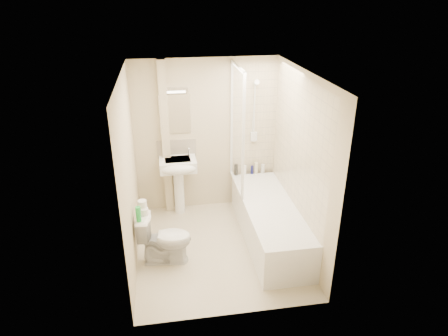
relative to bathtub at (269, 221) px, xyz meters
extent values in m
plane|color=beige|center=(-0.75, -0.11, -0.29)|extent=(2.50, 2.50, 0.00)
cube|color=beige|center=(-0.75, 1.14, 0.91)|extent=(2.20, 0.02, 2.40)
cube|color=beige|center=(-1.85, -0.11, 0.91)|extent=(0.02, 2.50, 2.40)
cube|color=beige|center=(0.35, -0.11, 0.91)|extent=(0.02, 2.50, 2.40)
cube|color=white|center=(-0.75, -0.11, 2.11)|extent=(2.20, 2.50, 0.02)
cube|color=beige|center=(0.00, 1.13, 1.14)|extent=(0.70, 0.01, 1.75)
cube|color=beige|center=(0.34, 0.00, 1.14)|extent=(0.01, 2.10, 1.75)
cube|color=beige|center=(-1.37, 1.08, 0.91)|extent=(0.12, 0.12, 2.40)
cube|color=beige|center=(-1.21, 1.13, 0.74)|extent=(0.60, 0.02, 0.30)
cube|color=white|center=(-1.21, 1.13, 1.29)|extent=(0.46, 0.01, 0.60)
cube|color=silver|center=(-1.21, 1.11, 1.66)|extent=(0.42, 0.07, 0.07)
cube|color=white|center=(0.00, 0.00, -0.01)|extent=(0.70, 2.10, 0.55)
cube|color=white|center=(0.00, 0.00, 0.21)|extent=(0.56, 1.96, 0.05)
cube|color=white|center=(-0.35, 0.69, 1.16)|extent=(0.01, 0.90, 1.80)
cube|color=white|center=(-0.35, 1.12, 1.16)|extent=(0.04, 0.04, 1.80)
cube|color=white|center=(-0.35, 0.24, 1.16)|extent=(0.04, 0.04, 1.80)
cube|color=white|center=(-0.35, 0.69, 2.04)|extent=(0.04, 0.90, 0.04)
cube|color=white|center=(-0.35, 0.69, 0.28)|extent=(0.04, 0.90, 0.03)
cylinder|color=white|center=(0.00, 1.11, 1.26)|extent=(0.02, 0.02, 0.90)
cylinder|color=white|center=(0.00, 1.11, 0.81)|extent=(0.05, 0.05, 0.02)
cylinder|color=white|center=(0.00, 1.11, 1.71)|extent=(0.05, 0.05, 0.02)
cylinder|color=white|center=(0.00, 1.04, 1.74)|extent=(0.08, 0.11, 0.11)
cube|color=white|center=(0.00, 1.10, 0.88)|extent=(0.10, 0.05, 0.14)
cylinder|color=white|center=(-0.02, 1.08, 1.31)|extent=(0.01, 0.13, 0.84)
cylinder|color=white|center=(-1.21, 0.97, 0.08)|extent=(0.16, 0.16, 0.74)
cube|color=white|center=(-1.21, 0.94, 0.56)|extent=(0.55, 0.42, 0.17)
ellipsoid|color=white|center=(-1.21, 0.77, 0.56)|extent=(0.55, 0.23, 0.17)
cube|color=silver|center=(-1.21, 0.94, 0.62)|extent=(0.38, 0.28, 0.04)
cylinder|color=white|center=(-1.39, 1.05, 0.70)|extent=(0.03, 0.03, 0.10)
cylinder|color=white|center=(-1.03, 1.05, 0.70)|extent=(0.03, 0.03, 0.10)
sphere|color=white|center=(-1.39, 1.05, 0.76)|extent=(0.04, 0.04, 0.04)
sphere|color=white|center=(-1.03, 1.05, 0.76)|extent=(0.04, 0.04, 0.04)
cylinder|color=black|center=(-0.28, 1.05, 0.35)|extent=(0.06, 0.06, 0.18)
cylinder|color=white|center=(-0.14, 1.05, 0.34)|extent=(0.05, 0.05, 0.15)
cylinder|color=#121350|center=(-0.02, 1.05, 0.33)|extent=(0.04, 0.04, 0.14)
cylinder|color=beige|center=(0.05, 1.05, 0.36)|extent=(0.06, 0.06, 0.19)
cylinder|color=silver|center=(0.16, 1.05, 0.34)|extent=(0.06, 0.06, 0.15)
imported|color=white|center=(-1.47, -0.27, 0.05)|extent=(0.54, 0.76, 0.69)
cylinder|color=white|center=(-1.71, -0.20, 0.44)|extent=(0.11, 0.11, 0.09)
cylinder|color=white|center=(-1.72, -0.17, 0.53)|extent=(0.11, 0.11, 0.09)
cylinder|color=green|center=(-1.77, -0.35, 0.50)|extent=(0.06, 0.06, 0.20)
camera|label=1|loc=(-1.41, -4.66, 3.01)|focal=32.00mm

